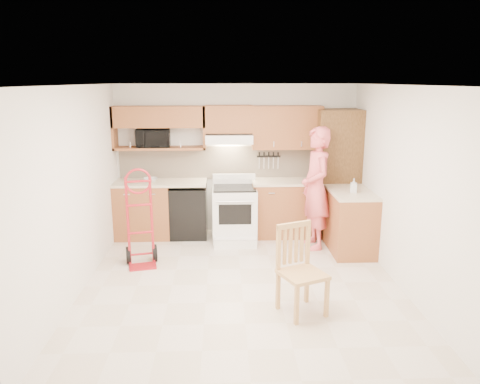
{
  "coord_description": "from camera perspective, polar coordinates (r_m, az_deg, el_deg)",
  "views": [
    {
      "loc": [
        -0.23,
        -5.52,
        2.56
      ],
      "look_at": [
        0.0,
        0.5,
        1.1
      ],
      "focal_mm": 34.76,
      "sensor_mm": 36.0,
      "label": 1
    }
  ],
  "objects": [
    {
      "name": "cab_return_right",
      "position": [
        7.26,
        13.36,
        -3.67
      ],
      "size": [
        0.6,
        1.0,
        0.9
      ],
      "primitive_type": "cube",
      "color": "brown",
      "rests_on": "ground"
    },
    {
      "name": "wall_left",
      "position": [
        5.95,
        -19.54,
        0.1
      ],
      "size": [
        0.02,
        4.5,
        2.5
      ],
      "primitive_type": "cube",
      "color": "white",
      "rests_on": "ground"
    },
    {
      "name": "countertop_left",
      "position": [
        7.72,
        -9.73,
        1.15
      ],
      "size": [
        1.5,
        0.63,
        0.04
      ],
      "primitive_type": "cube",
      "color": "beige",
      "rests_on": "lower_cab_left"
    },
    {
      "name": "countertop_right",
      "position": [
        7.72,
        5.76,
        1.28
      ],
      "size": [
        1.14,
        0.63,
        0.04
      ],
      "primitive_type": "cube",
      "color": "beige",
      "rests_on": "lower_cab_right"
    },
    {
      "name": "dining_chair",
      "position": [
        5.25,
        7.71,
        -9.58
      ],
      "size": [
        0.61,
        0.63,
        1.01
      ],
      "primitive_type": null,
      "rotation": [
        0.0,
        0.0,
        0.41
      ],
      "color": "tan",
      "rests_on": "ground"
    },
    {
      "name": "knife_strip",
      "position": [
        7.88,
        3.54,
        3.94
      ],
      "size": [
        0.4,
        0.05,
        0.29
      ],
      "primitive_type": null,
      "color": "black",
      "rests_on": "backsplash"
    },
    {
      "name": "hand_truck",
      "position": [
        6.61,
        -12.15,
        -3.69
      ],
      "size": [
        0.58,
        0.55,
        1.26
      ],
      "primitive_type": null,
      "rotation": [
        0.0,
        0.0,
        0.22
      ],
      "color": "#AA1923",
      "rests_on": "ground"
    },
    {
      "name": "range_hood",
      "position": [
        7.6,
        -1.34,
        6.58
      ],
      "size": [
        0.76,
        0.46,
        0.14
      ],
      "primitive_type": "cube",
      "color": "white",
      "rests_on": "wall_back"
    },
    {
      "name": "pantry_tall",
      "position": [
        7.85,
        11.72,
        2.24
      ],
      "size": [
        0.7,
        0.6,
        2.1
      ],
      "primitive_type": "cube",
      "color": "brown",
      "rests_on": "ground"
    },
    {
      "name": "range",
      "position": [
        7.49,
        -0.66,
        -2.19
      ],
      "size": [
        0.71,
        0.93,
        1.04
      ],
      "primitive_type": null,
      "color": "white",
      "rests_on": "ground"
    },
    {
      "name": "backsplash",
      "position": [
        7.88,
        -0.48,
        3.67
      ],
      "size": [
        3.92,
        0.03,
        0.55
      ],
      "primitive_type": "cube",
      "color": "beige",
      "rests_on": "wall_back"
    },
    {
      "name": "upper_shelf_mw",
      "position": [
        7.75,
        -9.76,
        5.33
      ],
      "size": [
        1.5,
        0.33,
        0.04
      ],
      "primitive_type": "cube",
      "color": "brown",
      "rests_on": "wall_back"
    },
    {
      "name": "upper_cab_right",
      "position": [
        7.72,
        5.78,
        7.89
      ],
      "size": [
        1.14,
        0.33,
        0.7
      ],
      "primitive_type": "cube",
      "color": "brown",
      "rests_on": "wall_back"
    },
    {
      "name": "soap_bottle",
      "position": [
        7.04,
        13.78,
        0.79
      ],
      "size": [
        0.12,
        0.12,
        0.21
      ],
      "primitive_type": "imported",
      "rotation": [
        0.0,
        0.0,
        -0.28
      ],
      "color": "white",
      "rests_on": "countertop_return"
    },
    {
      "name": "floor",
      "position": [
        6.1,
        0.18,
        -11.32
      ],
      "size": [
        4.0,
        4.5,
        0.02
      ],
      "primitive_type": "cube",
      "color": "beige",
      "rests_on": "ground"
    },
    {
      "name": "upper_cab_left",
      "position": [
        7.7,
        -9.91,
        9.09
      ],
      "size": [
        1.5,
        0.33,
        0.34
      ],
      "primitive_type": "cube",
      "color": "brown",
      "rests_on": "wall_back"
    },
    {
      "name": "lower_cab_right",
      "position": [
        7.84,
        5.68,
        -2.08
      ],
      "size": [
        1.14,
        0.6,
        0.9
      ],
      "primitive_type": "cube",
      "color": "brown",
      "rests_on": "ground"
    },
    {
      "name": "ceiling",
      "position": [
        5.53,
        0.2,
        13.1
      ],
      "size": [
        4.0,
        4.5,
        0.02
      ],
      "primitive_type": "cube",
      "color": "white",
      "rests_on": "ground"
    },
    {
      "name": "person",
      "position": [
        7.2,
        9.29,
        0.45
      ],
      "size": [
        0.54,
        0.74,
        1.88
      ],
      "primitive_type": "imported",
      "rotation": [
        0.0,
        0.0,
        -1.43
      ],
      "color": "#E95E65",
      "rests_on": "ground"
    },
    {
      "name": "dishwasher",
      "position": [
        7.79,
        -6.3,
        -2.37
      ],
      "size": [
        0.6,
        0.6,
        0.85
      ],
      "primitive_type": "cube",
      "color": "black",
      "rests_on": "ground"
    },
    {
      "name": "wall_front",
      "position": [
        3.52,
        1.71,
        -8.19
      ],
      "size": [
        4.0,
        0.02,
        2.5
      ],
      "primitive_type": "cube",
      "color": "white",
      "rests_on": "ground"
    },
    {
      "name": "upper_cab_center",
      "position": [
        7.63,
        -1.36,
        8.95
      ],
      "size": [
        0.76,
        0.33,
        0.44
      ],
      "primitive_type": "cube",
      "color": "brown",
      "rests_on": "wall_back"
    },
    {
      "name": "bowl",
      "position": [
        7.73,
        -10.93,
        1.48
      ],
      "size": [
        0.29,
        0.29,
        0.06
      ],
      "primitive_type": "imported",
      "rotation": [
        0.0,
        0.0,
        0.29
      ],
      "color": "white",
      "rests_on": "countertop_left"
    },
    {
      "name": "wall_back",
      "position": [
        7.9,
        -0.48,
        4.06
      ],
      "size": [
        4.0,
        0.02,
        2.5
      ],
      "primitive_type": "cube",
      "color": "white",
      "rests_on": "ground"
    },
    {
      "name": "wall_right",
      "position": [
        6.1,
        19.41,
        0.43
      ],
      "size": [
        0.02,
        4.5,
        2.5
      ],
      "primitive_type": "cube",
      "color": "white",
      "rests_on": "ground"
    },
    {
      "name": "microwave",
      "position": [
        7.75,
        -10.6,
        6.55
      ],
      "size": [
        0.56,
        0.39,
        0.3
      ],
      "primitive_type": "imported",
      "rotation": [
        0.0,
        0.0,
        0.05
      ],
      "color": "black",
      "rests_on": "upper_shelf_mw"
    },
    {
      "name": "countertop_return",
      "position": [
        7.14,
        13.57,
        -0.06
      ],
      "size": [
        0.63,
        1.0,
        0.04
      ],
      "primitive_type": "cube",
      "color": "beige",
      "rests_on": "cab_return_right"
    },
    {
      "name": "lower_cab_left",
      "position": [
        7.88,
        -11.75,
        -2.22
      ],
      "size": [
        0.9,
        0.6,
        0.9
      ],
      "primitive_type": "cube",
      "color": "brown",
      "rests_on": "ground"
    }
  ]
}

